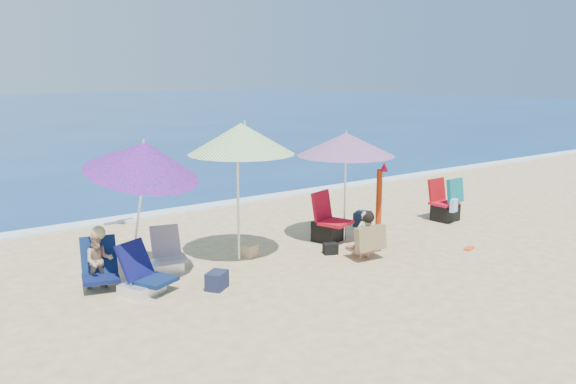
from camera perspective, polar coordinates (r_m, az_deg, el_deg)
ground at (r=9.97m, az=4.85°, el=-6.92°), size 120.00×120.00×0.00m
foam at (r=14.06m, az=-9.02°, el=-1.54°), size 120.00×0.50×0.04m
umbrella_turquoise at (r=11.04m, az=5.51°, el=4.52°), size 2.22×2.22×2.07m
umbrella_striped at (r=9.82m, az=-4.47°, el=5.06°), size 1.98×1.98×2.34m
umbrella_blue at (r=8.92m, az=-13.50°, el=3.12°), size 2.10×2.15×2.31m
furled_umbrella at (r=11.42m, az=8.70°, el=-0.47°), size 0.21×0.24×1.47m
chair_navy at (r=8.94m, az=-13.59°, el=-8.09°), size 0.84×0.82×0.73m
chair_rainbow at (r=9.90m, az=-11.38°, el=-6.17°), size 0.66×0.69×0.66m
camp_chair_left at (r=11.28m, az=3.84°, el=-3.25°), size 0.70×0.88×0.94m
camp_chair_right at (r=13.18m, az=14.75°, el=-1.23°), size 0.58×0.70×0.93m
person_center at (r=10.22m, az=7.44°, el=-4.17°), size 0.58×0.52×0.83m
person_left at (r=9.22m, az=-17.48°, el=-6.18°), size 0.66×0.75×0.94m
bag_navy_a at (r=8.92m, az=-6.76°, el=-8.32°), size 0.41×0.39×0.26m
bag_tan at (r=10.35m, az=-3.62°, el=-5.59°), size 0.29×0.25×0.21m
bag_navy_b at (r=12.48m, az=7.06°, el=-2.53°), size 0.48×0.44×0.29m
bag_black_b at (r=10.52m, az=4.04°, el=-5.38°), size 0.29×0.25×0.19m
orange_item at (r=11.26m, az=16.78°, el=-5.14°), size 0.27×0.18×0.03m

